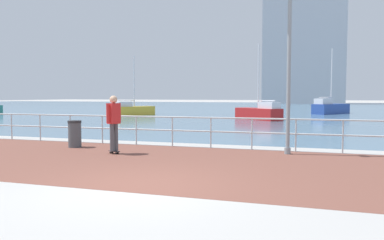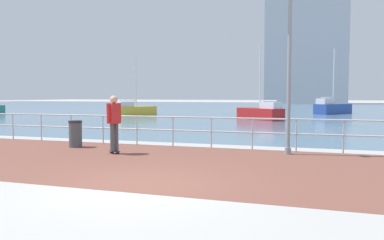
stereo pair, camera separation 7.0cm
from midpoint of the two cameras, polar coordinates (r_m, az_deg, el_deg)
The scene contains 10 objects.
ground at distance 46.88m, azimuth 13.85°, elevation 1.41°, with size 220.00×220.00×0.00m, color #ADAAA5.
brick_paving at distance 9.99m, azimuth -1.50°, elevation -6.59°, with size 28.00×6.21×0.01m, color brown.
harbor_water at distance 57.50m, azimuth 14.59°, elevation 1.80°, with size 180.00×88.00×0.00m, color slate.
waterfront_railing at distance 12.84m, azimuth 3.09°, elevation -1.00°, with size 25.25×0.06×1.07m.
lamppost at distance 11.85m, azimuth 13.96°, elevation 10.22°, with size 0.81×0.40×5.70m.
skateboarder at distance 11.76m, azimuth -11.55°, elevation 0.19°, with size 0.41×0.55×1.79m.
trash_bin at distance 13.65m, azimuth -17.10°, elevation -2.00°, with size 0.46×0.46×0.93m.
sailboat_red at distance 39.35m, azimuth 20.49°, elevation 1.75°, with size 3.73×4.55×6.39m.
sailboat_teal at distance 28.43m, azimuth 10.48°, elevation 1.12°, with size 3.83×3.57×5.62m.
sailboat_ivory at distance 34.59m, azimuth -8.60°, elevation 1.54°, with size 2.95×3.88×5.35m.
Camera 2 is at (3.29, -6.72, 1.79)m, focal length 35.23 mm.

